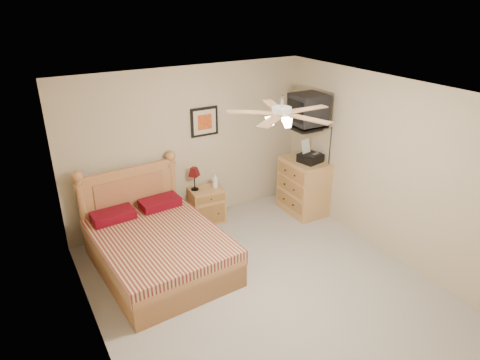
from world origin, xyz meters
The scene contains 17 objects.
floor centered at (0.00, 0.00, 0.00)m, with size 4.50×4.50×0.00m, color gray.
ceiling centered at (0.00, 0.00, 2.50)m, with size 4.00×4.50×0.04m, color white.
wall_back centered at (0.00, 2.25, 1.25)m, with size 4.00×0.04×2.50m, color tan.
wall_front centered at (0.00, -2.25, 1.25)m, with size 4.00×0.04×2.50m, color tan.
wall_left centered at (-2.00, 0.00, 1.25)m, with size 0.04×4.50×2.50m, color tan.
wall_right centered at (2.00, 0.00, 1.25)m, with size 0.04×4.50×2.50m, color tan.
bed centered at (-0.98, 1.12, 0.64)m, with size 1.50×1.97×1.28m, color #AA6C38, non-canonical shape.
nightstand centered at (0.16, 2.00, 0.29)m, with size 0.53×0.40×0.57m, color #AF743F.
table_lamp centered at (-0.01, 2.08, 0.77)m, with size 0.21×0.21×0.38m, color #500E0E, non-canonical shape.
lotion_bottle centered at (0.31, 1.98, 0.70)m, with size 0.10×0.10×0.25m, color white.
framed_picture centered at (0.27, 2.23, 1.62)m, with size 0.46×0.04×0.46m, color black.
dresser centered at (1.73, 1.49, 0.47)m, with size 0.55×0.80×0.94m, color #AD8246.
fax_machine centered at (1.75, 1.39, 1.11)m, with size 0.33×0.35×0.35m, color black, non-canonical shape.
magazine_lower centered at (1.70, 1.72, 0.95)m, with size 0.17×0.23×0.02m, color tan.
magazine_upper centered at (1.71, 1.74, 0.97)m, with size 0.18×0.25×0.02m, color tan.
wall_tv centered at (1.75, 1.34, 1.81)m, with size 0.56×0.46×0.58m, color black, non-canonical shape.
ceiling_fan centered at (0.00, -0.20, 2.36)m, with size 1.14×1.14×0.28m, color white, non-canonical shape.
Camera 1 is at (-2.49, -3.66, 3.50)m, focal length 32.00 mm.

